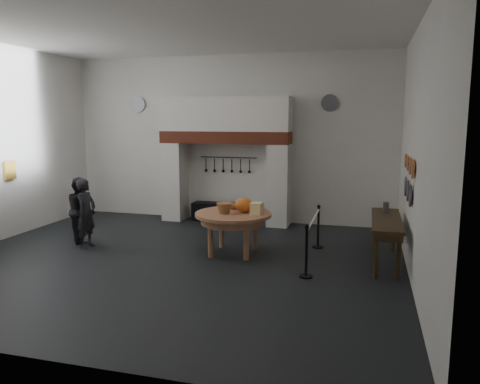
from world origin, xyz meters
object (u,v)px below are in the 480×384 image
(iron_range, at_px, (226,212))
(side_table, at_px, (387,220))
(work_table, at_px, (233,214))
(visitor_near, at_px, (86,213))
(visitor_far, at_px, (81,210))
(barrier_post_near, at_px, (306,253))
(barrier_post_far, at_px, (318,228))

(iron_range, xyz_separation_m, side_table, (4.10, -2.78, 0.62))
(work_table, xyz_separation_m, visitor_near, (-3.22, -0.41, -0.08))
(visitor_far, distance_m, barrier_post_near, 5.41)
(iron_range, relative_size, side_table, 0.86)
(work_table, bearing_deg, iron_range, 109.74)
(work_table, bearing_deg, side_table, 2.32)
(work_table, height_order, visitor_near, visitor_near)
(visitor_near, relative_size, barrier_post_far, 1.69)
(iron_range, xyz_separation_m, work_table, (1.04, -2.91, 0.59))
(visitor_near, height_order, side_table, visitor_near)
(visitor_far, height_order, barrier_post_far, visitor_far)
(side_table, bearing_deg, visitor_near, -175.10)
(iron_range, relative_size, work_table, 1.19)
(work_table, bearing_deg, barrier_post_near, -32.88)
(work_table, xyz_separation_m, barrier_post_near, (1.67, -1.08, -0.39))
(barrier_post_far, bearing_deg, barrier_post_near, -90.00)
(iron_range, distance_m, visitor_near, 4.01)
(barrier_post_near, height_order, barrier_post_far, same)
(iron_range, relative_size, visitor_near, 1.25)
(iron_range, distance_m, work_table, 3.14)
(iron_range, bearing_deg, side_table, -34.17)
(iron_range, bearing_deg, visitor_far, -131.45)
(visitor_near, distance_m, barrier_post_far, 5.08)
(side_table, bearing_deg, barrier_post_near, -139.06)
(iron_range, height_order, barrier_post_far, barrier_post_far)
(barrier_post_far, bearing_deg, side_table, -29.88)
(visitor_far, xyz_separation_m, side_table, (6.68, 0.14, 0.12))
(iron_range, xyz_separation_m, barrier_post_far, (2.71, -1.99, 0.20))
(work_table, distance_m, side_table, 3.06)
(side_table, relative_size, barrier_post_near, 2.44)
(visitor_near, relative_size, visitor_far, 1.02)
(work_table, height_order, barrier_post_far, barrier_post_far)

